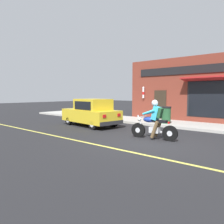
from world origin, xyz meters
name	(u,v)px	position (x,y,z in m)	size (l,w,h in m)	color
ground_plane	(151,141)	(0.00, 0.00, 0.00)	(80.00, 80.00, 0.00)	black
sidewalk_curb	(149,121)	(4.85, 3.00, 0.07)	(2.60, 22.00, 0.14)	#ADAAA3
lane_stripe	(66,138)	(-1.80, 3.00, 0.00)	(0.12, 19.80, 0.01)	#D1C64C
storefront_building	(206,90)	(6.38, -0.01, 2.11)	(1.25, 10.48, 4.20)	maroon
motorcycle_with_rider	(154,123)	(0.46, 0.14, 0.68)	(0.61, 2.02, 1.62)	black
car_hatchback	(91,113)	(1.35, 4.77, 0.77)	(2.10, 3.95, 1.57)	black
trash_bin	(166,115)	(4.31, 1.53, 0.64)	(0.56, 0.56, 0.98)	#23512D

